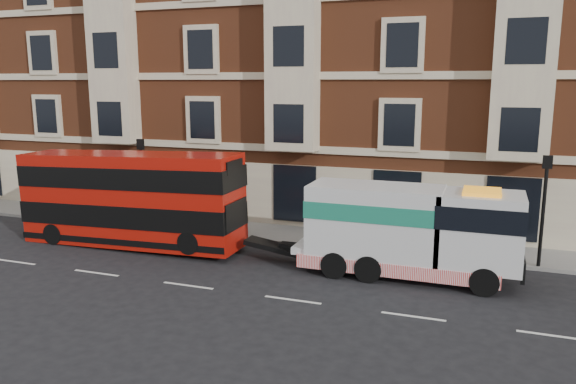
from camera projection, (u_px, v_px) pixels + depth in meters
name	position (u px, v px, depth m)	size (l,w,h in m)	color
ground	(188.00, 286.00, 20.21)	(120.00, 120.00, 0.00)	black
sidewalk	(266.00, 232.00, 27.12)	(90.00, 3.00, 0.15)	slate
victorian_terrace	(322.00, 31.00, 31.94)	(45.00, 12.00, 20.40)	brown
lamp_post_west	(142.00, 176.00, 27.41)	(0.35, 0.15, 4.35)	black
lamp_post_east	(544.00, 203.00, 21.42)	(0.35, 0.15, 4.35)	black
double_decker_bus	(130.00, 197.00, 24.76)	(10.26, 2.35, 4.15)	#AC1209
tow_truck	(406.00, 230.00, 20.82)	(8.21, 2.43, 3.42)	silver
pedestrian	(73.00, 198.00, 30.20)	(0.67, 0.44, 1.84)	#1C2738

